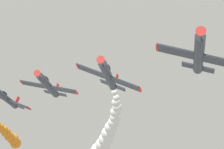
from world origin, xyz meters
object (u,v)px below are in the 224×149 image
(airplane_left_outer, at_px, (108,75))
(airplane_trailing, at_px, (6,99))
(airplane_right_outer, at_px, (48,85))
(airplane_right_inner, at_px, (199,53))

(airplane_left_outer, xyz_separation_m, airplane_trailing, (21.70, -18.63, 3.61))
(airplane_left_outer, relative_size, airplane_right_outer, 1.00)
(airplane_left_outer, distance_m, airplane_trailing, 28.82)
(airplane_left_outer, height_order, airplane_right_outer, airplane_right_outer)
(airplane_right_inner, height_order, airplane_right_outer, airplane_right_outer)
(airplane_right_inner, xyz_separation_m, airplane_trailing, (33.13, -28.57, 5.48))
(airplane_right_outer, distance_m, airplane_trailing, 14.57)
(airplane_left_outer, height_order, airplane_trailing, airplane_trailing)
(airplane_right_inner, bearing_deg, airplane_trailing, -40.77)
(airplane_left_outer, bearing_deg, airplane_right_outer, -39.02)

